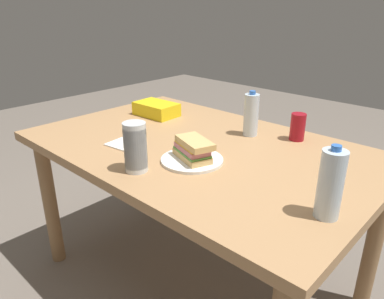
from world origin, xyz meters
name	(u,v)px	position (x,y,z in m)	size (l,w,h in m)	color
ground_plane	(197,279)	(0.00, 0.00, 0.00)	(8.00, 8.00, 0.00)	#70665B
dining_table	(198,163)	(0.00, 0.00, 0.66)	(1.51, 0.97, 0.75)	tan
paper_plate	(192,160)	(0.11, -0.15, 0.75)	(0.24, 0.24, 0.01)	white
sandwich	(193,149)	(0.11, -0.15, 0.80)	(0.20, 0.14, 0.08)	#DBB26B
soda_can_red	(298,127)	(0.29, 0.34, 0.81)	(0.07, 0.07, 0.12)	maroon
chip_bag	(156,109)	(-0.46, 0.17, 0.78)	(0.23, 0.15, 0.07)	yellow
water_bottle_tall	(251,115)	(0.10, 0.25, 0.85)	(0.07, 0.07, 0.21)	silver
plastic_cup_stack	(135,147)	(0.01, -0.35, 0.84)	(0.08, 0.08, 0.18)	silver
water_bottle_spare	(330,184)	(0.66, -0.17, 0.85)	(0.07, 0.07, 0.22)	silver
paper_napkin	(125,143)	(-0.23, -0.22, 0.75)	(0.13, 0.13, 0.01)	white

